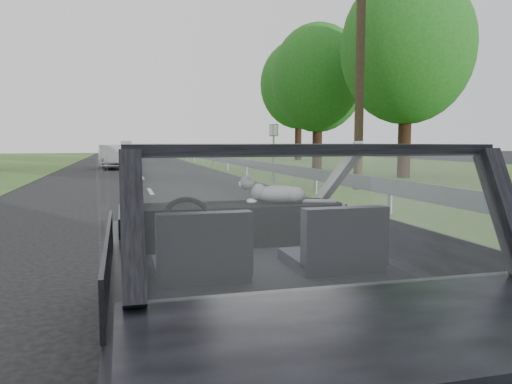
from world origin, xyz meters
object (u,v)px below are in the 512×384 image
subject_car (258,259)px  cat (279,193)px  other_car (113,157)px  utility_pole (360,50)px  highway_sign (274,149)px

subject_car → cat: (0.32, 0.58, 0.35)m
other_car → utility_pole: utility_pole is taller
cat → other_car: size_ratio=0.13×
other_car → highway_sign: highway_sign is taller
cat → other_car: other_car is taller
highway_sign → other_car: bearing=128.5°
cat → highway_sign: size_ratio=0.23×
other_car → utility_pole: size_ratio=0.48×
cat → utility_pole: size_ratio=0.06×
subject_car → other_car: (-1.27, 25.84, -0.06)m
subject_car → utility_pole: bearing=60.6°
subject_car → cat: 0.75m
other_car → highway_sign: size_ratio=1.77×
subject_car → highway_sign: size_ratio=1.75×
cat → highway_sign: bearing=86.9°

